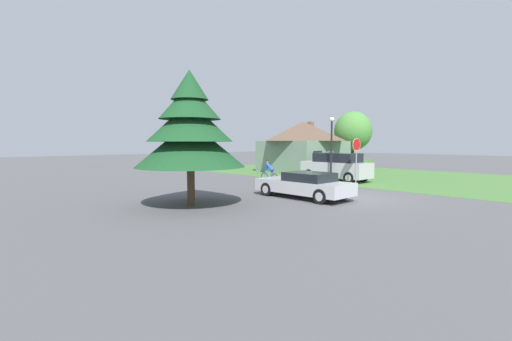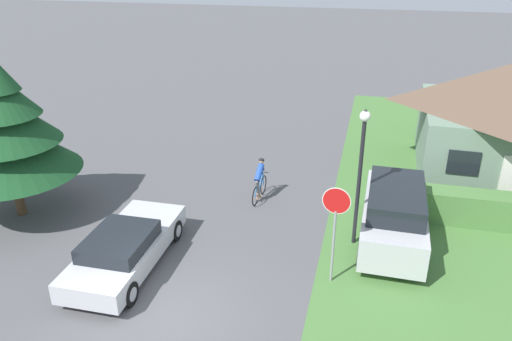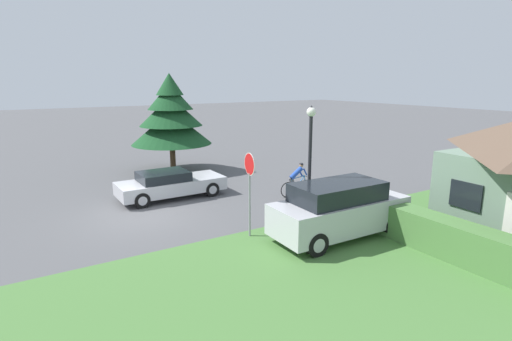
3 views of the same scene
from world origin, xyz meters
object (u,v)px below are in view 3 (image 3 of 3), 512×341
Objects in this scene: cyclist at (297,180)px; parked_suv_right at (339,210)px; conifer_tall_near at (171,117)px; stop_sign at (250,177)px; sedan_left_lane at (170,184)px; street_lamp at (310,150)px.

parked_suv_right is at bearing -107.04° from cyclist.
cyclist is 8.82m from conifer_tall_near.
cyclist is 0.59× the size of stop_sign.
sedan_left_lane is at bearing 12.35° from stop_sign.
parked_suv_right is at bearing 18.28° from street_lamp.
street_lamp reaches higher than stop_sign.
sedan_left_lane is at bearing -155.80° from street_lamp.
conifer_tall_near reaches higher than stop_sign.
cyclist is at bearing 70.08° from parked_suv_right.
parked_suv_right is 12.91m from conifer_tall_near.
conifer_tall_near is at bearing -1.33° from stop_sign.
stop_sign is (5.91, 0.72, 1.47)m from sedan_left_lane.
street_lamp is (3.61, -2.23, 2.16)m from cyclist.
street_lamp reaches higher than cyclist.
conifer_tall_near is at bearing -175.72° from street_lamp.
parked_suv_right is (7.57, 3.26, 0.35)m from sedan_left_lane.
sedan_left_lane is 7.39m from street_lamp.
stop_sign reaches higher than sedan_left_lane.
parked_suv_right is 2.28m from street_lamp.
street_lamp is 0.78× the size of conifer_tall_near.
parked_suv_right is at bearing -117.69° from stop_sign.
stop_sign is at bearing -140.61° from cyclist.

